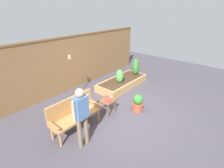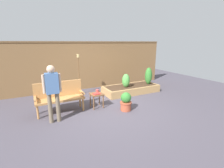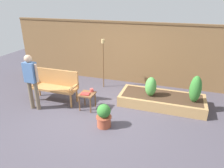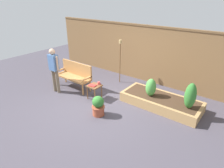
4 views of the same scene
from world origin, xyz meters
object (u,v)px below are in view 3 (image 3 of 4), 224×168
(side_table, at_px, (87,96))
(book_on_table, at_px, (85,94))
(tiki_torch, at_px, (103,55))
(shrub_far_corner, at_px, (195,89))
(cup_on_table, at_px, (92,90))
(garden_bench, at_px, (55,83))
(potted_boxwood, at_px, (104,116))
(shrub_near_bench, at_px, (151,87))
(person_by_bench, at_px, (31,78))

(side_table, height_order, book_on_table, book_on_table)
(tiki_torch, bearing_deg, shrub_far_corner, -15.56)
(cup_on_table, bearing_deg, tiki_torch, 97.95)
(garden_bench, bearing_deg, potted_boxwood, -24.73)
(tiki_torch, bearing_deg, book_on_table, -86.46)
(shrub_near_bench, height_order, shrub_far_corner, shrub_far_corner)
(person_by_bench, bearing_deg, shrub_far_corner, 16.51)
(tiki_torch, bearing_deg, cup_on_table, -82.05)
(garden_bench, distance_m, shrub_far_corner, 3.97)
(shrub_far_corner, relative_size, person_by_bench, 0.48)
(garden_bench, xyz_separation_m, cup_on_table, (1.23, -0.08, -0.02))
(book_on_table, xyz_separation_m, tiki_torch, (-0.10, 1.66, 0.65))
(shrub_near_bench, distance_m, shrub_far_corner, 1.17)
(side_table, height_order, shrub_near_bench, shrub_near_bench)
(cup_on_table, distance_m, book_on_table, 0.23)
(shrub_near_bench, bearing_deg, shrub_far_corner, 0.00)
(shrub_far_corner, bearing_deg, potted_boxwood, -144.85)
(book_on_table, relative_size, potted_boxwood, 0.39)
(book_on_table, height_order, shrub_far_corner, shrub_far_corner)
(tiki_torch, bearing_deg, potted_boxwood, -69.11)
(side_table, xyz_separation_m, shrub_near_bench, (1.61, 0.79, 0.18))
(cup_on_table, height_order, shrub_far_corner, shrub_far_corner)
(shrub_far_corner, bearing_deg, side_table, -164.22)
(side_table, bearing_deg, shrub_near_bench, 25.98)
(shrub_near_bench, xyz_separation_m, tiki_torch, (-1.74, 0.81, 0.56))
(side_table, bearing_deg, book_on_table, -106.24)
(cup_on_table, distance_m, potted_boxwood, 1.05)
(cup_on_table, relative_size, shrub_far_corner, 0.18)
(tiki_torch, relative_size, person_by_bench, 1.07)
(book_on_table, height_order, tiki_torch, tiki_torch)
(side_table, distance_m, tiki_torch, 1.77)
(shrub_near_bench, xyz_separation_m, shrub_far_corner, (1.17, 0.00, 0.09))
(book_on_table, distance_m, person_by_bench, 1.50)
(shrub_near_bench, bearing_deg, cup_on_table, -157.00)
(shrub_far_corner, bearing_deg, tiki_torch, 164.44)
(cup_on_table, bearing_deg, book_on_table, -116.37)
(garden_bench, xyz_separation_m, shrub_near_bench, (2.76, 0.57, 0.04))
(tiki_torch, xyz_separation_m, person_by_bench, (-1.28, -2.05, -0.21))
(cup_on_table, bearing_deg, potted_boxwood, -50.35)
(shrub_far_corner, xyz_separation_m, person_by_bench, (-4.18, -1.24, 0.26))
(potted_boxwood, relative_size, shrub_near_bench, 1.06)
(side_table, bearing_deg, potted_boxwood, -41.64)
(garden_bench, height_order, person_by_bench, person_by_bench)
(potted_boxwood, bearing_deg, side_table, 138.36)
(potted_boxwood, xyz_separation_m, person_by_bench, (-2.14, 0.20, 0.64))
(shrub_near_bench, xyz_separation_m, person_by_bench, (-3.01, -1.24, 0.35))
(book_on_table, bearing_deg, shrub_near_bench, 18.70)
(tiki_torch, bearing_deg, person_by_bench, -121.91)
(potted_boxwood, xyz_separation_m, tiki_torch, (-0.86, 2.25, 0.85))
(cup_on_table, distance_m, person_by_bench, 1.64)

